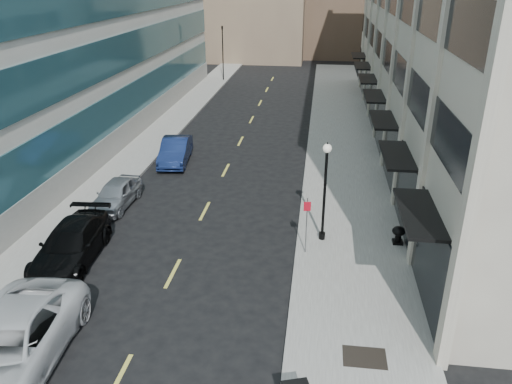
% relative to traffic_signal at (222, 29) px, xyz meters
% --- Properties ---
extents(sidewalk_right, '(5.00, 80.00, 0.15)m').
position_rel_traffic_signal_xyz_m(sidewalk_right, '(13.00, -28.00, -5.64)').
color(sidewalk_right, gray).
rests_on(sidewalk_right, ground).
extents(sidewalk_left, '(3.00, 80.00, 0.15)m').
position_rel_traffic_signal_xyz_m(sidewalk_left, '(-1.00, -28.00, -5.64)').
color(sidewalk_left, gray).
rests_on(sidewalk_left, ground).
extents(building_right, '(15.30, 46.50, 18.25)m').
position_rel_traffic_signal_xyz_m(building_right, '(22.44, -21.01, 3.28)').
color(building_right, '#BEB6A0').
rests_on(building_right, ground).
extents(grate_far, '(1.40, 1.00, 0.01)m').
position_rel_traffic_signal_xyz_m(grate_far, '(13.10, -44.20, -5.56)').
color(grate_far, black).
rests_on(grate_far, sidewalk_right).
extents(road_centerline, '(0.15, 68.20, 0.01)m').
position_rel_traffic_signal_xyz_m(road_centerline, '(5.50, -31.00, -5.71)').
color(road_centerline, '#D8CC4C').
rests_on(road_centerline, ground).
extents(traffic_signal, '(0.66, 0.66, 6.98)m').
position_rel_traffic_signal_xyz_m(traffic_signal, '(0.00, 0.00, 0.00)').
color(traffic_signal, black).
rests_on(traffic_signal, ground).
extents(car_white_van, '(3.53, 6.84, 1.84)m').
position_rel_traffic_signal_xyz_m(car_white_van, '(2.03, -45.96, -4.80)').
color(car_white_van, silver).
rests_on(car_white_van, ground).
extents(car_black_pickup, '(2.62, 5.63, 1.59)m').
position_rel_traffic_signal_xyz_m(car_black_pickup, '(0.90, -39.54, -4.92)').
color(car_black_pickup, black).
rests_on(car_black_pickup, ground).
extents(car_silver_sedan, '(1.81, 4.23, 1.43)m').
position_rel_traffic_signal_xyz_m(car_silver_sedan, '(0.70, -34.00, -5.01)').
color(car_silver_sedan, '#9B9FA4').
rests_on(car_silver_sedan, ground).
extents(car_blue_sedan, '(2.25, 5.01, 1.60)m').
position_rel_traffic_signal_xyz_m(car_blue_sedan, '(1.97, -27.00, -4.92)').
color(car_blue_sedan, navy).
rests_on(car_blue_sedan, ground).
extents(lamppost, '(0.39, 0.39, 4.75)m').
position_rel_traffic_signal_xyz_m(lamppost, '(11.66, -36.48, -2.78)').
color(lamppost, black).
rests_on(lamppost, sidewalk_right).
extents(sign_post, '(0.31, 0.09, 2.64)m').
position_rel_traffic_signal_xyz_m(sign_post, '(10.93, -37.80, -3.89)').
color(sign_post, slate).
rests_on(sign_post, sidewalk_right).
extents(urn_planter, '(0.60, 0.60, 0.84)m').
position_rel_traffic_signal_xyz_m(urn_planter, '(15.10, -36.45, -5.06)').
color(urn_planter, black).
rests_on(urn_planter, sidewalk_right).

